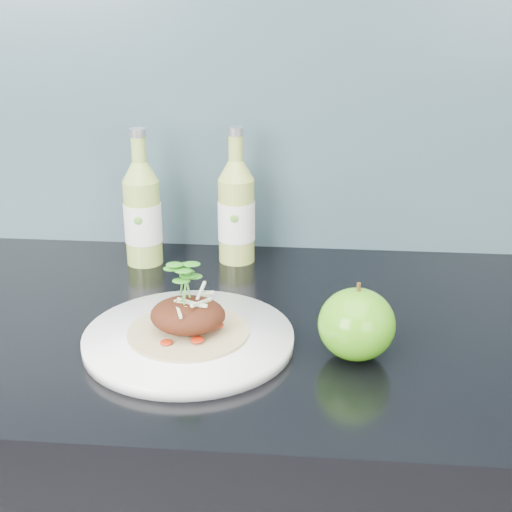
% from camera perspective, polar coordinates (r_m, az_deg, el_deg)
% --- Properties ---
extents(subway_backsplash, '(4.00, 0.02, 0.70)m').
position_cam_1_polar(subway_backsplash, '(1.18, -2.53, 17.24)').
color(subway_backsplash, '#6794A3').
rests_on(subway_backsplash, kitchen_counter).
extents(dinner_plate, '(0.33, 0.33, 0.02)m').
position_cam_1_polar(dinner_plate, '(0.91, -5.40, -6.61)').
color(dinner_plate, white).
rests_on(dinner_plate, kitchen_counter).
extents(pork_taco, '(0.15, 0.15, 0.10)m').
position_cam_1_polar(pork_taco, '(0.89, -5.48, -4.55)').
color(pork_taco, tan).
rests_on(pork_taco, dinner_plate).
extents(green_apple, '(0.10, 0.10, 0.10)m').
position_cam_1_polar(green_apple, '(0.87, 8.05, -5.43)').
color(green_apple, '#3C920F').
rests_on(green_apple, kitchen_counter).
extents(cider_bottle_left, '(0.06, 0.06, 0.22)m').
position_cam_1_polar(cider_bottle_left, '(1.15, -9.07, 3.38)').
color(cider_bottle_left, '#99BB4E').
rests_on(cider_bottle_left, kitchen_counter).
extents(cider_bottle_right, '(0.08, 0.08, 0.22)m').
position_cam_1_polar(cider_bottle_right, '(1.15, -1.58, 3.57)').
color(cider_bottle_right, '#A3BB4E').
rests_on(cider_bottle_right, kitchen_counter).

